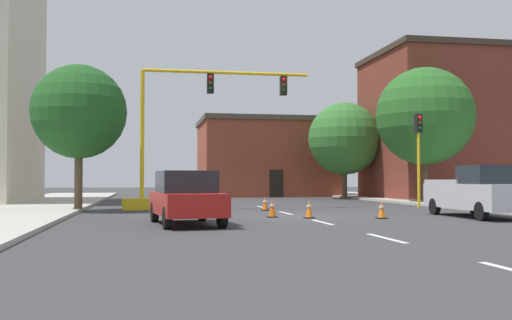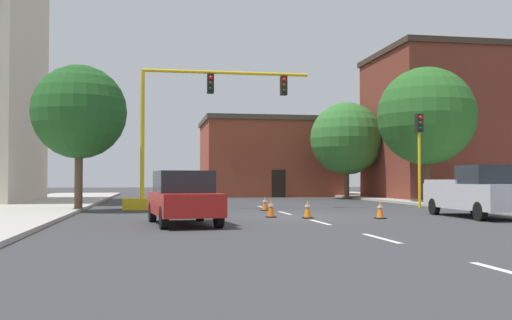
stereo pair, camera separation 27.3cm
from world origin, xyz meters
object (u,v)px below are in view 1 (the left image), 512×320
(tree_right_far, at_px, (344,139))
(traffic_cone_roadside_a, at_px, (309,209))
(traffic_cone_roadside_c, at_px, (265,203))
(tree_right_mid, at_px, (425,116))
(pickup_truck_silver, at_px, (479,192))
(sedan_red_near_left, at_px, (186,197))
(traffic_cone_roadside_b, at_px, (272,208))
(traffic_signal_gantry, at_px, (167,163))
(traffic_light_pole_right, at_px, (419,139))
(traffic_cone_roadside_d, at_px, (382,210))
(tree_left_near, at_px, (79,112))

(tree_right_far, relative_size, traffic_cone_roadside_a, 9.98)
(tree_right_far, height_order, traffic_cone_roadside_c, tree_right_far)
(tree_right_mid, height_order, pickup_truck_silver, tree_right_mid)
(tree_right_far, height_order, sedan_red_near_left, tree_right_far)
(sedan_red_near_left, height_order, traffic_cone_roadside_b, sedan_red_near_left)
(traffic_cone_roadside_a, distance_m, traffic_cone_roadside_b, 1.46)
(traffic_cone_roadside_a, bearing_deg, tree_right_far, 67.66)
(traffic_signal_gantry, distance_m, sedan_red_near_left, 9.81)
(pickup_truck_silver, distance_m, traffic_cone_roadside_c, 9.53)
(traffic_light_pole_right, distance_m, sedan_red_near_left, 15.54)
(tree_right_mid, xyz_separation_m, traffic_cone_roadside_d, (-7.62, -11.82, -4.87))
(traffic_signal_gantry, relative_size, tree_right_mid, 1.12)
(tree_left_near, distance_m, tree_right_mid, 19.93)
(pickup_truck_silver, height_order, sedan_red_near_left, pickup_truck_silver)
(traffic_light_pole_right, relative_size, tree_left_near, 0.72)
(traffic_signal_gantry, relative_size, traffic_cone_roadside_d, 13.38)
(traffic_light_pole_right, distance_m, tree_right_far, 13.64)
(traffic_light_pole_right, bearing_deg, pickup_truck_silver, -98.48)
(traffic_signal_gantry, relative_size, traffic_light_pole_right, 1.90)
(tree_right_mid, xyz_separation_m, traffic_cone_roadside_a, (-10.22, -11.15, -4.85))
(pickup_truck_silver, relative_size, traffic_cone_roadside_a, 7.63)
(sedan_red_near_left, relative_size, traffic_cone_roadside_d, 6.86)
(sedan_red_near_left, distance_m, traffic_cone_roadside_b, 4.67)
(sedan_red_near_left, xyz_separation_m, traffic_cone_roadside_a, (4.75, 2.31, -0.54))
(traffic_cone_roadside_d, bearing_deg, tree_right_mid, 57.20)
(tree_right_mid, bearing_deg, traffic_signal_gantry, -166.24)
(traffic_cone_roadside_c, bearing_deg, sedan_red_near_left, -117.84)
(traffic_signal_gantry, bearing_deg, tree_right_mid, 13.76)
(sedan_red_near_left, bearing_deg, tree_right_far, 59.91)
(tree_left_near, relative_size, traffic_cone_roadside_b, 9.28)
(traffic_signal_gantry, height_order, traffic_light_pole_right, traffic_signal_gantry)
(tree_right_mid, height_order, traffic_cone_roadside_d, tree_right_mid)
(traffic_signal_gantry, xyz_separation_m, tree_left_near, (-3.97, -1.21, 2.27))
(traffic_signal_gantry, xyz_separation_m, tree_right_mid, (15.32, 3.75, 2.96))
(tree_right_mid, height_order, traffic_cone_roadside_c, tree_right_mid)
(traffic_light_pole_right, distance_m, traffic_cone_roadside_a, 10.64)
(tree_right_mid, relative_size, traffic_cone_roadside_c, 11.99)
(pickup_truck_silver, relative_size, traffic_cone_roadside_d, 8.01)
(pickup_truck_silver, bearing_deg, sedan_red_near_left, -171.92)
(pickup_truck_silver, bearing_deg, traffic_signal_gantry, 145.16)
(traffic_light_pole_right, xyz_separation_m, tree_left_near, (-16.72, -0.49, 0.99))
(traffic_light_pole_right, relative_size, tree_right_far, 0.67)
(traffic_cone_roadside_b, relative_size, traffic_cone_roadside_d, 1.05)
(pickup_truck_silver, distance_m, sedan_red_near_left, 11.42)
(pickup_truck_silver, distance_m, traffic_cone_roadside_b, 7.96)
(tree_right_mid, bearing_deg, tree_left_near, -165.58)
(traffic_cone_roadside_c, distance_m, traffic_cone_roadside_d, 7.01)
(traffic_cone_roadside_b, bearing_deg, traffic_cone_roadside_c, 82.13)
(tree_left_near, relative_size, tree_right_far, 0.93)
(traffic_cone_roadside_d, bearing_deg, traffic_cone_roadside_b, 159.97)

